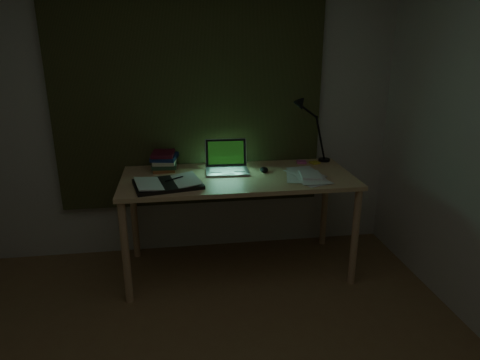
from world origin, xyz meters
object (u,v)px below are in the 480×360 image
(desk, at_px, (238,224))
(desk_lamp, at_px, (326,130))
(laptop, at_px, (227,158))
(loose_papers, at_px, (303,175))
(open_textbook, at_px, (168,183))
(book_stack, at_px, (164,160))

(desk, height_order, desk_lamp, desk_lamp)
(laptop, height_order, loose_papers, laptop)
(laptop, xyz_separation_m, loose_papers, (0.57, -0.18, -0.11))
(open_textbook, xyz_separation_m, book_stack, (-0.03, 0.42, 0.06))
(open_textbook, xyz_separation_m, desk_lamp, (1.34, 0.48, 0.25))
(desk, distance_m, laptop, 0.54)
(loose_papers, bearing_deg, desk_lamp, 52.55)
(open_textbook, relative_size, loose_papers, 1.30)
(desk, bearing_deg, desk_lamp, 21.25)
(book_stack, relative_size, loose_papers, 0.63)
(desk, xyz_separation_m, book_stack, (-0.57, 0.26, 0.48))
(book_stack, distance_m, loose_papers, 1.12)
(book_stack, bearing_deg, desk, -24.28)
(laptop, bearing_deg, open_textbook, -148.13)
(desk, relative_size, desk_lamp, 3.30)
(book_stack, height_order, loose_papers, book_stack)
(open_textbook, distance_m, desk_lamp, 1.44)
(desk_lamp, bearing_deg, laptop, -167.53)
(desk, bearing_deg, loose_papers, -9.36)
(loose_papers, height_order, desk_lamp, desk_lamp)
(open_textbook, relative_size, desk_lamp, 0.87)
(laptop, bearing_deg, desk_lamp, 16.32)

